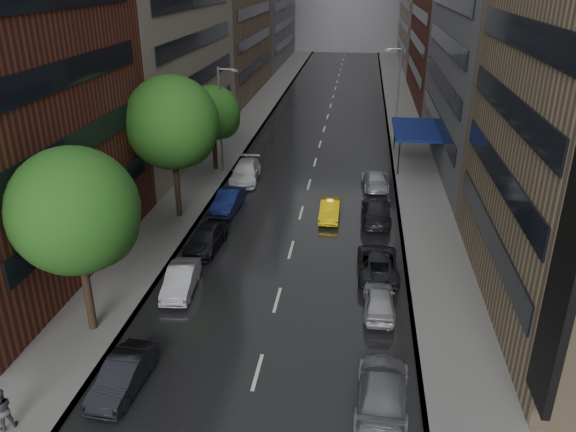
{
  "coord_description": "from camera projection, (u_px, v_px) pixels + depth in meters",
  "views": [
    {
      "loc": [
        3.93,
        -15.63,
        16.3
      ],
      "look_at": [
        0.0,
        14.5,
        3.0
      ],
      "focal_mm": 35.0,
      "sensor_mm": 36.0,
      "label": 1
    }
  ],
  "objects": [
    {
      "name": "road",
      "position": [
        327.0,
        120.0,
        66.62
      ],
      "size": [
        14.0,
        140.0,
        0.01
      ],
      "primitive_type": "cube",
      "color": "black",
      "rests_on": "ground"
    },
    {
      "name": "tree_mid",
      "position": [
        172.0,
        123.0,
        37.67
      ],
      "size": [
        6.36,
        6.36,
        10.13
      ],
      "color": "#382619",
      "rests_on": "ground"
    },
    {
      "name": "taxi",
      "position": [
        330.0,
        210.0,
        40.08
      ],
      "size": [
        1.38,
        3.93,
        1.3
      ],
      "primitive_type": "imported",
      "rotation": [
        0.0,
        0.0,
        -0.0
      ],
      "color": "yellow",
      "rests_on": "ground"
    },
    {
      "name": "parked_cars_right",
      "position": [
        377.0,
        251.0,
        34.07
      ],
      "size": [
        2.42,
        30.45,
        1.5
      ],
      "color": "slate",
      "rests_on": "ground"
    },
    {
      "name": "sidewalk_left",
      "position": [
        252.0,
        117.0,
        67.66
      ],
      "size": [
        4.0,
        140.0,
        0.15
      ],
      "primitive_type": "cube",
      "color": "gray",
      "rests_on": "ground"
    },
    {
      "name": "street_lamp_left",
      "position": [
        221.0,
        118.0,
        47.41
      ],
      "size": [
        1.74,
        0.22,
        9.0
      ],
      "color": "gray",
      "rests_on": "sidewalk_left"
    },
    {
      "name": "tree_near",
      "position": [
        74.0,
        211.0,
        25.19
      ],
      "size": [
        5.87,
        5.87,
        9.36
      ],
      "color": "#382619",
      "rests_on": "ground"
    },
    {
      "name": "tree_far",
      "position": [
        213.0,
        113.0,
        47.99
      ],
      "size": [
        4.72,
        4.72,
        7.52
      ],
      "color": "#382619",
      "rests_on": "ground"
    },
    {
      "name": "ped_black_umbrella",
      "position": [
        0.0,
        403.0,
        21.14
      ],
      "size": [
        1.09,
        1.07,
        2.09
      ],
      "color": "#48494D",
      "rests_on": "sidewalk_left"
    },
    {
      "name": "parked_cars_left",
      "position": [
        215.0,
        222.0,
        37.86
      ],
      "size": [
        2.56,
        30.99,
        1.58
      ],
      "color": "black",
      "rests_on": "ground"
    },
    {
      "name": "sidewalk_right",
      "position": [
        403.0,
        122.0,
        65.53
      ],
      "size": [
        4.0,
        140.0,
        0.15
      ],
      "primitive_type": "cube",
      "color": "gray",
      "rests_on": "ground"
    },
    {
      "name": "street_lamp_right",
      "position": [
        398.0,
        89.0,
        59.21
      ],
      "size": [
        1.74,
        0.22,
        9.0
      ],
      "color": "gray",
      "rests_on": "sidewalk_right"
    },
    {
      "name": "awning",
      "position": [
        416.0,
        130.0,
        50.68
      ],
      "size": [
        4.0,
        8.0,
        3.12
      ],
      "color": "navy",
      "rests_on": "sidewalk_right"
    }
  ]
}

